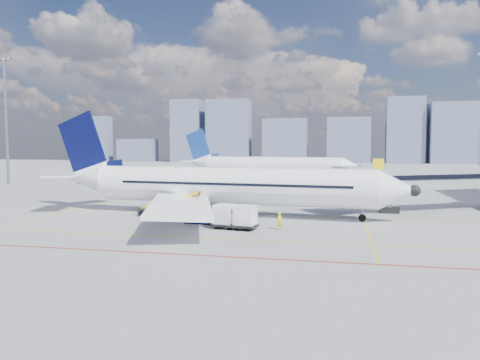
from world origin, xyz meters
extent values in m
plane|color=gray|center=(0.00, 0.00, 0.00)|extent=(420.00, 420.00, 0.00)
cube|color=yellow|center=(0.00, 8.00, 0.01)|extent=(60.00, 0.18, 0.01)
cube|color=yellow|center=(0.00, -6.00, 0.01)|extent=(80.00, 0.15, 0.01)
cube|color=yellow|center=(14.00, 2.00, 0.01)|extent=(0.15, 28.00, 0.01)
cube|color=yellow|center=(-20.00, 8.00, 0.01)|extent=(0.15, 30.00, 0.01)
cube|color=maroon|center=(0.00, -12.00, 0.01)|extent=(90.00, 0.25, 0.01)
cube|color=#989BA1|center=(22.25, 16.15, 3.90)|extent=(20.84, 13.93, 2.60)
cube|color=black|center=(22.25, 16.15, 4.10)|extent=(20.52, 13.82, 0.55)
cube|color=#989BA1|center=(12.70, 10.50, 3.90)|extent=(4.49, 4.56, 3.00)
cube|color=black|center=(17.00, 12.80, 0.35)|extent=(2.20, 1.00, 0.70)
cylinder|color=slate|center=(17.00, 12.80, 1.70)|extent=(0.56, 0.56, 2.70)
cube|color=yellow|center=(15.50, 10.30, 5.70)|extent=(1.26, 0.82, 1.20)
cylinder|color=slate|center=(-55.00, 40.00, 12.50)|extent=(0.56, 0.56, 25.00)
cube|color=slate|center=(-55.00, 40.00, 25.20)|extent=(3.20, 0.40, 0.50)
cube|color=silver|center=(-55.00, 39.75, 25.20)|extent=(0.60, 0.15, 0.35)
cube|color=silver|center=(-53.80, 39.75, 25.20)|extent=(0.60, 0.15, 0.35)
cube|color=silver|center=(36.80, 54.75, 25.20)|extent=(0.60, 0.15, 0.35)
cube|color=slate|center=(-120.57, 190.00, 12.14)|extent=(17.11, 8.45, 24.28)
cube|color=slate|center=(-95.45, 190.00, 5.96)|extent=(19.39, 10.60, 11.93)
cube|color=slate|center=(-67.25, 190.00, 15.95)|extent=(14.67, 13.77, 31.89)
cube|color=slate|center=(-45.19, 190.00, 15.83)|extent=(21.23, 12.49, 31.66)
cube|color=slate|center=(-16.38, 190.00, 10.85)|extent=(21.38, 11.54, 21.69)
cube|color=slate|center=(14.42, 190.00, 10.94)|extent=(20.24, 11.91, 21.89)
cube|color=slate|center=(40.28, 190.00, 15.59)|extent=(16.98, 9.59, 31.18)
cube|color=slate|center=(60.85, 190.00, 14.06)|extent=(19.81, 14.73, 28.13)
cylinder|color=white|center=(-0.43, 7.32, 3.30)|extent=(31.82, 7.31, 4.10)
cone|color=white|center=(17.16, 5.51, 3.30)|extent=(4.19, 4.47, 4.10)
sphere|color=black|center=(18.62, 5.36, 3.30)|extent=(1.27, 1.27, 1.16)
cone|color=white|center=(-19.47, 9.27, 3.88)|extent=(7.12, 4.77, 4.10)
cube|color=black|center=(15.79, 5.65, 3.88)|extent=(1.73, 1.73, 0.47)
cube|color=white|center=(-1.03, 16.90, 2.17)|extent=(13.40, 17.78, 0.61)
cube|color=white|center=(-2.96, -1.94, 2.17)|extent=(10.61, 18.20, 0.61)
cylinder|color=#070B37|center=(-0.33, 13.44, 0.86)|extent=(4.01, 2.79, 2.42)
cylinder|color=#070B37|center=(-1.57, 1.30, 0.86)|extent=(4.01, 2.79, 2.42)
cylinder|color=silver|center=(1.66, 13.24, 0.86)|extent=(0.62, 2.51, 2.48)
cylinder|color=silver|center=(0.41, 1.09, 0.86)|extent=(0.62, 2.51, 2.48)
cube|color=#070B37|center=(-19.47, 9.27, 7.51)|extent=(7.21, 1.07, 8.97)
cube|color=#070B37|center=(-16.96, 9.01, 4.98)|extent=(5.94, 0.92, 2.26)
cube|color=white|center=(-19.55, 12.66, 4.25)|extent=(5.54, 6.68, 0.23)
cube|color=white|center=(-20.24, 5.97, 4.25)|extent=(4.67, 6.54, 0.23)
cylinder|color=slate|center=(13.70, 5.86, 0.90)|extent=(0.31, 0.31, 1.80)
cylinder|color=black|center=(13.70, 5.86, 0.38)|extent=(0.78, 0.36, 0.76)
cylinder|color=slate|center=(-1.19, 10.14, 0.80)|extent=(0.35, 0.35, 1.60)
cylinder|color=black|center=(-1.19, 10.14, 0.50)|extent=(1.06, 0.75, 1.00)
cylinder|color=slate|center=(-1.75, 4.70, 0.80)|extent=(0.35, 0.35, 1.60)
cylinder|color=black|center=(-1.75, 4.70, 0.50)|extent=(1.06, 0.75, 1.00)
cube|color=black|center=(0.30, 9.28, 3.62)|extent=(25.76, 2.74, 0.27)
cube|color=black|center=(-0.11, 5.24, 3.62)|extent=(25.76, 2.74, 0.27)
cylinder|color=white|center=(-3.66, 61.73, 3.30)|extent=(32.18, 11.90, 4.18)
cone|color=white|center=(13.79, 57.33, 3.30)|extent=(4.76, 4.99, 4.18)
sphere|color=black|center=(15.24, 56.97, 3.30)|extent=(1.43, 1.43, 1.18)
cone|color=white|center=(-22.57, 66.49, 3.89)|extent=(7.67, 5.73, 4.18)
cube|color=black|center=(12.44, 57.67, 3.89)|extent=(1.95, 1.95, 0.48)
cube|color=white|center=(-2.86, 71.47, 2.15)|extent=(15.31, 17.35, 0.62)
cube|color=white|center=(-7.58, 52.77, 2.15)|extent=(8.52, 18.37, 0.62)
cylinder|color=#070B37|center=(-2.66, 67.89, 0.81)|extent=(4.34, 3.33, 2.46)
cylinder|color=#070B37|center=(-5.70, 55.84, 0.81)|extent=(4.34, 3.33, 2.46)
cylinder|color=silver|center=(-0.69, 67.39, 0.81)|extent=(0.98, 2.54, 2.53)
cylinder|color=silver|center=(-3.73, 55.34, 0.81)|extent=(0.98, 2.54, 2.53)
cube|color=navy|center=(-22.57, 66.49, 7.58)|extent=(7.20, 2.13, 9.13)
cube|color=navy|center=(-20.07, 65.87, 5.01)|extent=(5.94, 1.79, 2.31)
cube|color=white|center=(-22.14, 69.92, 4.26)|extent=(6.13, 6.74, 0.24)
cube|color=white|center=(-23.82, 63.28, 4.26)|extent=(4.00, 6.38, 0.24)
cylinder|color=black|center=(-4.02, 64.69, 0.50)|extent=(1.13, 0.87, 1.00)
cylinder|color=black|center=(-5.38, 59.29, 0.50)|extent=(1.13, 0.87, 1.00)
cylinder|color=black|center=(10.36, 58.20, 0.38)|extent=(0.81, 0.46, 0.76)
cube|color=white|center=(2.40, -1.00, 0.60)|extent=(2.59, 1.73, 0.87)
cube|color=white|center=(1.97, -1.08, 1.25)|extent=(1.30, 1.43, 0.65)
cube|color=black|center=(1.97, -1.08, 1.46)|extent=(1.18, 1.36, 0.38)
cylinder|color=black|center=(1.66, -1.75, 0.30)|extent=(0.64, 0.35, 0.61)
cylinder|color=black|center=(1.44, -0.58, 0.30)|extent=(0.64, 0.35, 0.61)
cylinder|color=black|center=(3.36, -1.42, 0.30)|extent=(0.64, 0.35, 0.61)
cylinder|color=black|center=(3.14, -0.25, 0.30)|extent=(0.64, 0.35, 0.61)
cube|color=black|center=(2.05, -1.26, 0.37)|extent=(4.36, 2.50, 0.21)
cube|color=white|center=(1.03, -1.08, 1.37)|extent=(2.03, 1.99, 1.77)
cube|color=white|center=(3.06, -1.43, 1.37)|extent=(2.03, 1.99, 1.77)
cylinder|color=black|center=(0.33, -1.77, 0.18)|extent=(0.39, 0.22, 0.37)
cylinder|color=black|center=(0.61, -0.20, 0.18)|extent=(0.39, 0.22, 0.37)
cylinder|color=black|center=(3.48, -2.32, 0.18)|extent=(0.39, 0.22, 0.37)
cylinder|color=black|center=(3.76, -0.74, 0.18)|extent=(0.39, 0.22, 0.37)
cube|color=black|center=(-7.63, 4.88, 0.52)|extent=(4.86, 1.84, 0.80)
cube|color=black|center=(-6.71, 4.90, 1.72)|extent=(6.90, 1.31, 2.11)
cube|color=yellow|center=(-6.72, 5.53, 1.72)|extent=(6.90, 0.26, 2.20)
cube|color=yellow|center=(-6.69, 4.27, 1.72)|extent=(6.90, 0.26, 2.20)
cylinder|color=black|center=(-9.44, 4.03, 0.34)|extent=(0.69, 0.29, 0.69)
cylinder|color=black|center=(-9.48, 5.63, 0.34)|extent=(0.69, 0.29, 0.69)
cylinder|color=black|center=(-5.77, 4.12, 0.34)|extent=(0.69, 0.29, 0.69)
cylinder|color=black|center=(-5.81, 5.72, 0.34)|extent=(0.69, 0.29, 0.69)
imported|color=yellow|center=(6.12, -0.62, 0.82)|extent=(0.68, 0.71, 1.63)
camera|label=1|loc=(11.64, -42.84, 7.53)|focal=35.00mm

